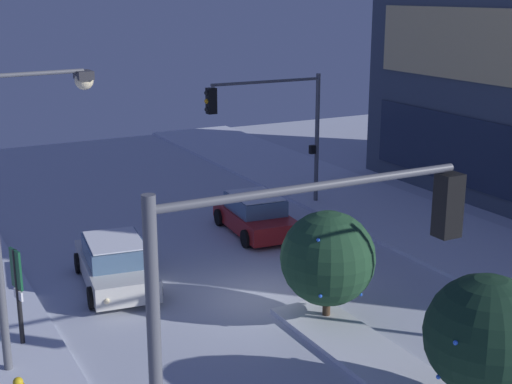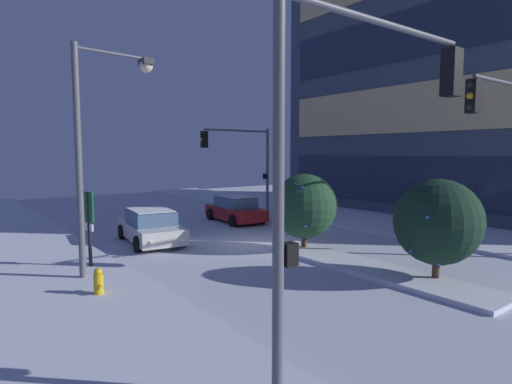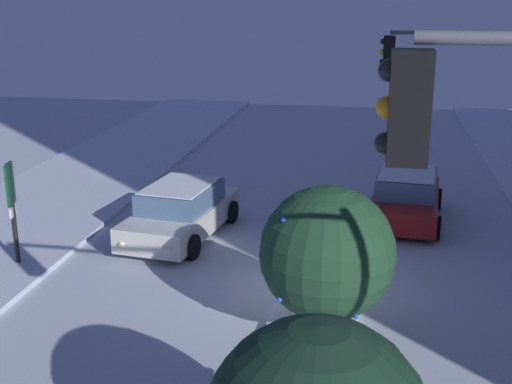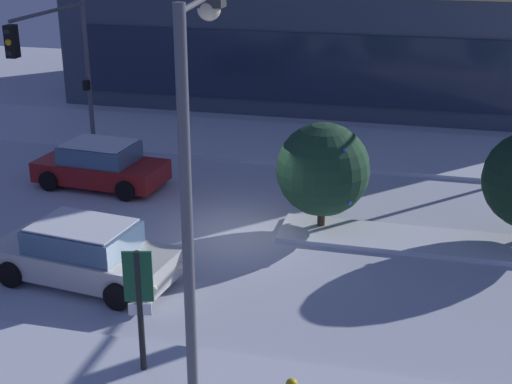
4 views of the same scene
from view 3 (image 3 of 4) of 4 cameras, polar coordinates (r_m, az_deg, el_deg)
The scene contains 6 objects.
ground at distance 15.61m, azimuth 3.26°, elevation -8.42°, with size 52.00×52.00×0.00m, color silver.
car_near at distance 18.85m, azimuth -6.37°, elevation -1.67°, with size 4.78×2.58×1.49m.
car_far at distance 20.50m, azimuth 12.59°, elevation -0.46°, with size 4.44×2.39×1.49m.
traffic_light_corner_far_left at distance 22.29m, azimuth 18.29°, elevation 8.86°, with size 0.32×5.24×5.58m.
parking_info_sign at distance 17.34m, azimuth -20.01°, elevation -0.80°, with size 0.55×0.19×2.67m.
decorated_tree_left_of_median at distance 12.94m, azimuth 6.06°, elevation -5.18°, with size 2.62×2.62×3.13m.
Camera 3 is at (14.04, 1.64, 6.62)m, focal length 47.13 mm.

